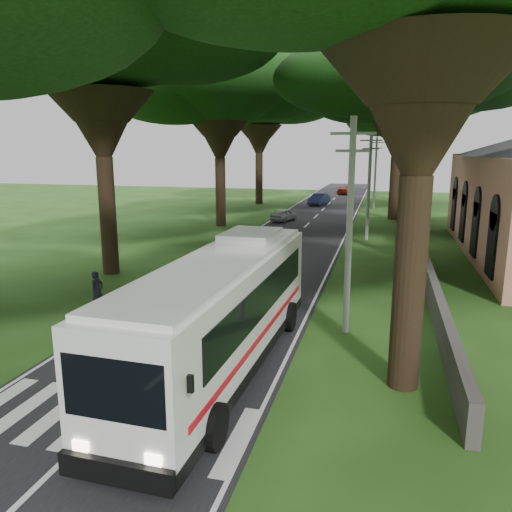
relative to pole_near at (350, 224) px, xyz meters
name	(u,v)px	position (x,y,z in m)	size (l,w,h in m)	color
ground	(141,386)	(-5.50, -6.00, -4.18)	(140.00, 140.00, 0.00)	#214112
road	(293,239)	(-5.50, 19.00, -4.17)	(8.00, 120.00, 0.04)	black
crosswalk	(105,421)	(-5.50, -8.00, -4.18)	(8.00, 3.00, 0.01)	silver
property_wall	(416,239)	(3.50, 18.00, -3.58)	(0.35, 50.00, 1.20)	#383533
pole_near	(350,224)	(0.00, 0.00, 0.00)	(1.60, 0.24, 8.00)	gray
pole_mid	(369,185)	(0.00, 20.00, 0.00)	(1.60, 0.24, 8.00)	gray
pole_far	(375,172)	(0.00, 40.00, 0.00)	(1.60, 0.24, 8.00)	gray
tree_l_mida	(95,22)	(-13.50, 6.00, 8.92)	(15.69, 15.69, 16.54)	black
tree_l_midb	(219,83)	(-13.00, 24.00, 8.02)	(16.28, 16.28, 15.74)	black
tree_l_far	(259,99)	(-14.00, 42.00, 8.28)	(15.20, 15.20, 15.80)	black
tree_r_mida	(415,62)	(2.50, 14.00, 7.59)	(14.63, 14.63, 15.00)	black
tree_r_midb	(400,89)	(2.00, 32.00, 8.02)	(14.96, 14.96, 15.49)	black
tree_r_far	(404,113)	(3.00, 50.00, 6.93)	(12.97, 12.97, 14.03)	black
coach_bus	(223,310)	(-3.52, -4.19, -2.22)	(3.22, 12.44, 3.64)	white
distant_car_a	(284,215)	(-8.02, 27.86, -3.55)	(1.41, 3.51, 1.20)	#9F9FA3
distant_car_b	(319,199)	(-6.56, 42.36, -3.46)	(1.47, 4.20, 1.38)	navy
distant_car_c	(344,190)	(-4.70, 57.15, -3.55)	(1.68, 4.13, 1.20)	#9E2C17
pedestrian	(97,291)	(-10.56, -0.09, -3.31)	(0.63, 0.42, 1.74)	black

